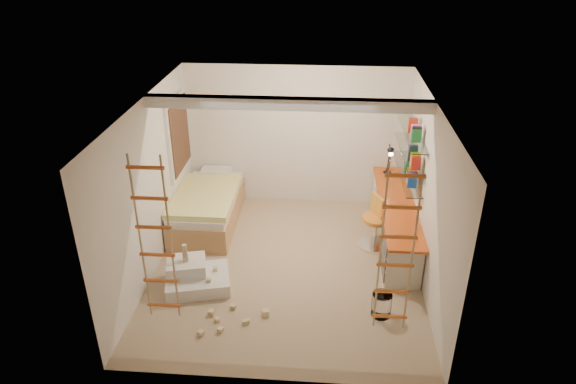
# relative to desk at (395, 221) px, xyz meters

# --- Properties ---
(floor) EXTENTS (4.50, 4.50, 0.00)m
(floor) POSITION_rel_desk_xyz_m (-1.72, -0.86, -0.40)
(floor) COLOR tan
(floor) RESTS_ON ground
(ceiling_beam) EXTENTS (4.00, 0.18, 0.16)m
(ceiling_beam) POSITION_rel_desk_xyz_m (-1.72, -0.56, 2.12)
(ceiling_beam) COLOR white
(ceiling_beam) RESTS_ON ceiling
(window_frame) EXTENTS (0.06, 1.15, 1.35)m
(window_frame) POSITION_rel_desk_xyz_m (-3.69, 0.64, 1.15)
(window_frame) COLOR white
(window_frame) RESTS_ON wall_left
(window_blind) EXTENTS (0.02, 1.00, 1.20)m
(window_blind) POSITION_rel_desk_xyz_m (-3.65, 0.64, 1.15)
(window_blind) COLOR #4C2D1E
(window_blind) RESTS_ON window_frame
(rope_ladder_left) EXTENTS (0.41, 0.04, 2.13)m
(rope_ladder_left) POSITION_rel_desk_xyz_m (-3.07, -2.61, 1.11)
(rope_ladder_left) COLOR #D35224
(rope_ladder_left) RESTS_ON ceiling
(rope_ladder_right) EXTENTS (0.41, 0.04, 2.13)m
(rope_ladder_right) POSITION_rel_desk_xyz_m (-0.37, -2.61, 1.11)
(rope_ladder_right) COLOR orange
(rope_ladder_right) RESTS_ON ceiling
(waste_bin) EXTENTS (0.27, 0.27, 0.34)m
(waste_bin) POSITION_rel_desk_xyz_m (-0.36, -1.87, -0.24)
(waste_bin) COLOR white
(waste_bin) RESTS_ON floor
(desk) EXTENTS (0.56, 2.80, 0.75)m
(desk) POSITION_rel_desk_xyz_m (0.00, 0.00, 0.00)
(desk) COLOR #CA5017
(desk) RESTS_ON floor
(shelves) EXTENTS (0.25, 1.80, 0.71)m
(shelves) POSITION_rel_desk_xyz_m (0.15, 0.27, 1.10)
(shelves) COLOR white
(shelves) RESTS_ON wall_right
(bed) EXTENTS (1.02, 2.00, 0.69)m
(bed) POSITION_rel_desk_xyz_m (-3.20, 0.36, -0.07)
(bed) COLOR #AD7F51
(bed) RESTS_ON floor
(task_lamp) EXTENTS (0.14, 0.36, 0.57)m
(task_lamp) POSITION_rel_desk_xyz_m (-0.05, 0.96, 0.73)
(task_lamp) COLOR black
(task_lamp) RESTS_ON desk
(swivel_chair) EXTENTS (0.70, 0.70, 0.89)m
(swivel_chair) POSITION_rel_desk_xyz_m (-0.32, -0.16, -0.07)
(swivel_chair) COLOR orange
(swivel_chair) RESTS_ON floor
(play_platform) EXTENTS (1.04, 0.89, 0.40)m
(play_platform) POSITION_rel_desk_xyz_m (-3.01, -1.43, -0.25)
(play_platform) COLOR silver
(play_platform) RESTS_ON floor
(toy_blocks) EXTENTS (1.36, 1.19, 0.67)m
(toy_blocks) POSITION_rel_desk_xyz_m (-2.65, -1.86, -0.21)
(toy_blocks) COLOR #CCB284
(toy_blocks) RESTS_ON floor
(books) EXTENTS (0.14, 0.70, 0.92)m
(books) POSITION_rel_desk_xyz_m (0.15, 0.27, 1.20)
(books) COLOR #194CA5
(books) RESTS_ON shelves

